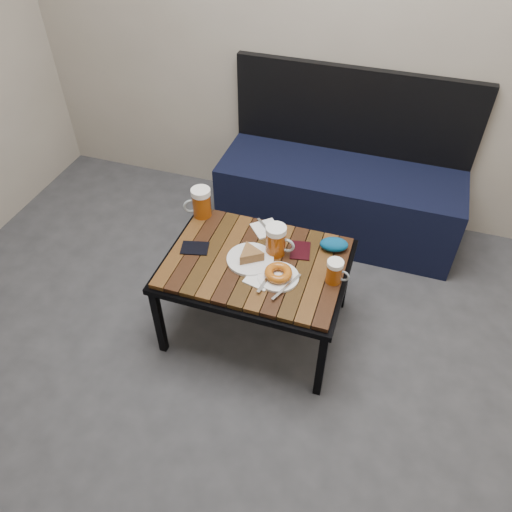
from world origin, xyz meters
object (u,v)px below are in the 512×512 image
(beer_mug_left, at_px, (201,203))
(knit_pouch, at_px, (334,244))
(bench, at_px, (339,192))
(passport_burgundy, at_px, (300,250))
(plate_bagel, at_px, (278,275))
(passport_navy, at_px, (195,248))
(plate_pie, at_px, (250,256))
(cafe_table, at_px, (256,267))
(beer_mug_centre, at_px, (276,240))
(beer_mug_right, at_px, (335,272))

(beer_mug_left, distance_m, knit_pouch, 0.69)
(bench, relative_size, knit_pouch, 10.65)
(passport_burgundy, bearing_deg, plate_bagel, -114.38)
(passport_navy, distance_m, knit_pouch, 0.65)
(plate_bagel, distance_m, passport_burgundy, 0.21)
(plate_pie, xyz_separation_m, passport_burgundy, (0.20, 0.13, -0.02))
(cafe_table, bearing_deg, knit_pouch, 30.26)
(plate_bagel, xyz_separation_m, knit_pouch, (0.19, 0.26, 0.01))
(plate_pie, bearing_deg, cafe_table, 15.76)
(bench, bearing_deg, cafe_table, -103.85)
(beer_mug_centre, relative_size, passport_navy, 1.20)
(beer_mug_centre, bearing_deg, bench, 82.05)
(cafe_table, distance_m, beer_mug_right, 0.38)
(cafe_table, bearing_deg, beer_mug_left, 147.51)
(cafe_table, height_order, beer_mug_right, beer_mug_right)
(bench, xyz_separation_m, knit_pouch, (0.09, -0.73, 0.23))
(beer_mug_right, bearing_deg, plate_pie, -175.41)
(beer_mug_left, relative_size, passport_burgundy, 1.24)
(passport_navy, bearing_deg, beer_mug_right, 75.91)
(beer_mug_centre, distance_m, plate_bagel, 0.17)
(cafe_table, distance_m, passport_burgundy, 0.22)
(beer_mug_centre, height_order, passport_navy, beer_mug_centre)
(knit_pouch, bearing_deg, beer_mug_centre, -156.44)
(plate_pie, height_order, passport_burgundy, plate_pie)
(bench, relative_size, beer_mug_centre, 9.21)
(passport_navy, height_order, knit_pouch, knit_pouch)
(passport_navy, relative_size, passport_burgundy, 1.01)
(beer_mug_left, xyz_separation_m, passport_burgundy, (0.54, -0.11, -0.07))
(plate_pie, relative_size, plate_bagel, 0.91)
(beer_mug_right, bearing_deg, plate_bagel, -159.99)
(beer_mug_left, relative_size, beer_mug_centre, 1.02)
(passport_navy, relative_size, knit_pouch, 0.96)
(beer_mug_right, relative_size, passport_burgundy, 0.93)
(beer_mug_right, bearing_deg, bench, 104.47)
(bench, relative_size, passport_burgundy, 11.22)
(knit_pouch, bearing_deg, beer_mug_left, 176.28)
(beer_mug_left, height_order, plate_pie, beer_mug_left)
(beer_mug_left, height_order, beer_mug_centre, beer_mug_left)
(plate_bagel, bearing_deg, beer_mug_left, 147.97)
(bench, xyz_separation_m, beer_mug_left, (-0.59, -0.68, 0.28))
(beer_mug_left, relative_size, beer_mug_right, 1.34)
(beer_mug_left, bearing_deg, knit_pouch, 147.01)
(passport_navy, bearing_deg, beer_mug_left, -178.72)
(passport_navy, bearing_deg, knit_pouch, 94.19)
(beer_mug_right, height_order, knit_pouch, beer_mug_right)
(passport_burgundy, bearing_deg, beer_mug_left, 158.26)
(beer_mug_centre, height_order, passport_burgundy, beer_mug_centre)
(bench, xyz_separation_m, beer_mug_right, (0.14, -0.93, 0.26))
(cafe_table, xyz_separation_m, beer_mug_centre, (0.07, 0.08, 0.12))
(beer_mug_centre, bearing_deg, passport_navy, -163.63)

